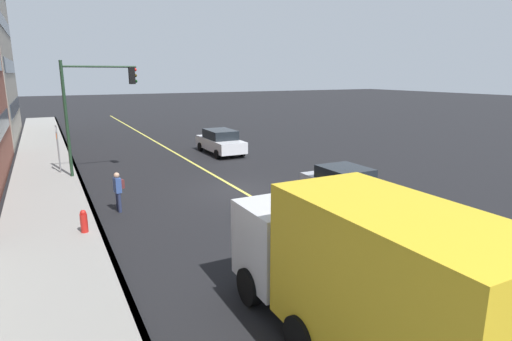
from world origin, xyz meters
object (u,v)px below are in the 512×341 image
(pedestrian_with_backpack, at_px, (118,189))
(street_sign_post, at_px, (58,146))
(car_white, at_px, (220,141))
(fire_hydrant, at_px, (84,223))
(truck_yellow, at_px, (362,275))
(car_silver, at_px, (346,183))
(traffic_light_mast, at_px, (93,99))

(pedestrian_with_backpack, bearing_deg, street_sign_post, 13.07)
(street_sign_post, bearing_deg, car_white, -80.08)
(street_sign_post, xyz_separation_m, fire_hydrant, (-9.90, -0.31, -1.14))
(truck_yellow, height_order, street_sign_post, truck_yellow)
(truck_yellow, bearing_deg, pedestrian_with_backpack, 13.44)
(car_silver, relative_size, street_sign_post, 1.60)
(car_silver, xyz_separation_m, truck_yellow, (-8.14, 6.38, 0.96))
(street_sign_post, bearing_deg, car_silver, -134.66)
(pedestrian_with_backpack, bearing_deg, car_silver, -108.06)
(car_silver, distance_m, street_sign_post, 15.25)
(car_silver, height_order, fire_hydrant, car_silver)
(car_white, xyz_separation_m, car_silver, (-12.47, -0.69, -0.10))
(car_silver, height_order, street_sign_post, street_sign_post)
(car_white, relative_size, traffic_light_mast, 0.79)
(pedestrian_with_backpack, height_order, traffic_light_mast, traffic_light_mast)
(traffic_light_mast, bearing_deg, car_white, -70.40)
(traffic_light_mast, relative_size, fire_hydrant, 6.42)
(truck_yellow, height_order, traffic_light_mast, traffic_light_mast)
(car_white, height_order, traffic_light_mast, traffic_light_mast)
(car_silver, height_order, pedestrian_with_backpack, pedestrian_with_backpack)
(traffic_light_mast, xyz_separation_m, street_sign_post, (1.17, 1.86, -2.51))
(pedestrian_with_backpack, xyz_separation_m, traffic_light_mast, (6.58, -0.06, 3.18))
(car_white, bearing_deg, truck_yellow, 164.57)
(car_white, xyz_separation_m, truck_yellow, (-20.61, 5.69, 0.86))
(car_white, distance_m, fire_hydrant, 15.27)
(traffic_light_mast, distance_m, fire_hydrant, 9.59)
(car_silver, bearing_deg, fire_hydrant, 85.64)
(street_sign_post, height_order, fire_hydrant, street_sign_post)
(street_sign_post, bearing_deg, pedestrian_with_backpack, -166.93)
(truck_yellow, xyz_separation_m, pedestrian_with_backpack, (11.08, 2.65, -0.77))
(fire_hydrant, bearing_deg, street_sign_post, 1.76)
(truck_yellow, height_order, fire_hydrant, truck_yellow)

